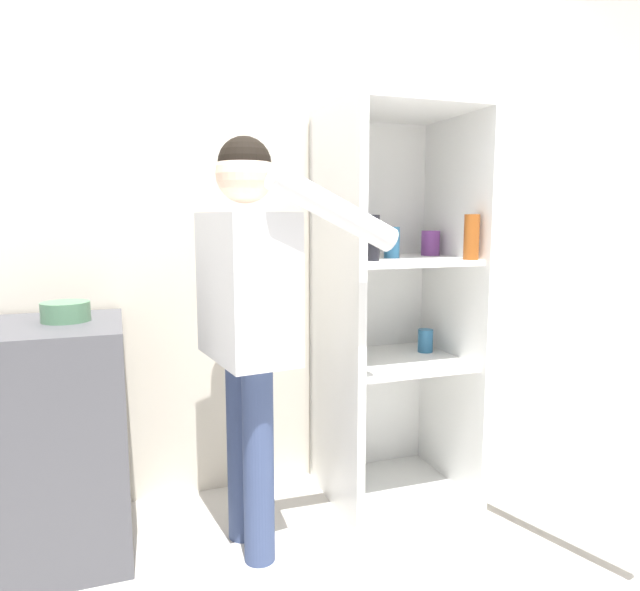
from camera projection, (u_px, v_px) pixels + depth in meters
name	position (u px, v px, depth m)	size (l,w,h in m)	color
ground_plane	(420.00, 583.00, 2.01)	(12.00, 12.00, 0.00)	beige
wall_back	(325.00, 218.00, 2.75)	(7.00, 0.06, 2.55)	beige
refrigerator	(426.00, 309.00, 2.51)	(0.84, 1.18, 1.76)	white
person	(249.00, 299.00, 2.10)	(0.67, 0.59, 1.57)	#384770
counter	(43.00, 441.00, 2.14)	(0.60, 0.57, 0.89)	#4C4C51
bowl	(66.00, 312.00, 2.14)	(0.18, 0.18, 0.07)	#517F5B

